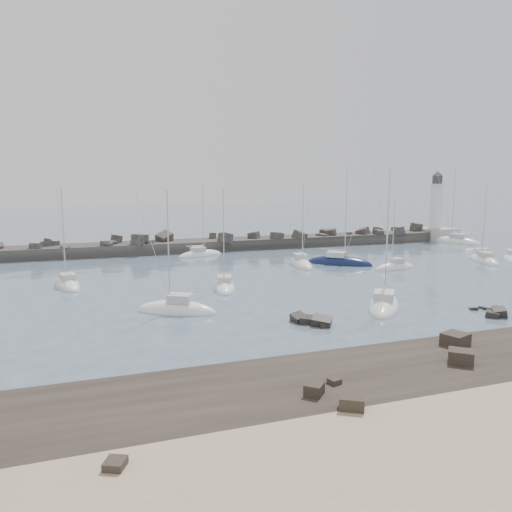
{
  "coord_description": "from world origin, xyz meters",
  "views": [
    {
      "loc": [
        -21.56,
        -46.62,
        12.52
      ],
      "look_at": [
        -1.13,
        12.0,
        2.79
      ],
      "focal_mm": 35.0,
      "sensor_mm": 36.0,
      "label": 1
    }
  ],
  "objects_px": {
    "sailboat_1": "(68,285)",
    "sailboat_6": "(301,265)",
    "sailboat_13": "(455,242)",
    "sailboat_9": "(395,268)",
    "sailboat_3": "(224,287)",
    "sailboat_10": "(484,261)",
    "lighthouse": "(435,224)",
    "sailboat_7": "(384,306)",
    "sailboat_12": "(481,258)",
    "sailboat_4": "(200,255)",
    "sailboat_8": "(339,263)",
    "sailboat_5": "(177,311)"
  },
  "relations": [
    {
      "from": "sailboat_7",
      "to": "sailboat_3",
      "type": "bearing_deg",
      "value": 132.48
    },
    {
      "from": "sailboat_7",
      "to": "sailboat_9",
      "type": "xyz_separation_m",
      "value": [
        13.34,
        17.48,
        -0.0
      ]
    },
    {
      "from": "sailboat_1",
      "to": "sailboat_6",
      "type": "bearing_deg",
      "value": 6.59
    },
    {
      "from": "sailboat_1",
      "to": "sailboat_12",
      "type": "bearing_deg",
      "value": 0.14
    },
    {
      "from": "sailboat_4",
      "to": "sailboat_7",
      "type": "distance_m",
      "value": 39.22
    },
    {
      "from": "sailboat_12",
      "to": "sailboat_5",
      "type": "bearing_deg",
      "value": -162.75
    },
    {
      "from": "sailboat_9",
      "to": "sailboat_7",
      "type": "bearing_deg",
      "value": -127.35
    },
    {
      "from": "lighthouse",
      "to": "sailboat_3",
      "type": "height_order",
      "value": "lighthouse"
    },
    {
      "from": "sailboat_12",
      "to": "sailboat_13",
      "type": "relative_size",
      "value": 0.74
    },
    {
      "from": "sailboat_10",
      "to": "sailboat_9",
      "type": "bearing_deg",
      "value": -177.74
    },
    {
      "from": "sailboat_5",
      "to": "sailboat_9",
      "type": "distance_m",
      "value": 35.14
    },
    {
      "from": "sailboat_4",
      "to": "sailboat_8",
      "type": "distance_m",
      "value": 22.74
    },
    {
      "from": "lighthouse",
      "to": "sailboat_13",
      "type": "relative_size",
      "value": 0.94
    },
    {
      "from": "sailboat_1",
      "to": "sailboat_8",
      "type": "relative_size",
      "value": 0.81
    },
    {
      "from": "sailboat_6",
      "to": "sailboat_13",
      "type": "bearing_deg",
      "value": 19.07
    },
    {
      "from": "sailboat_6",
      "to": "sailboat_9",
      "type": "xyz_separation_m",
      "value": [
        11.29,
        -6.69,
        -0.01
      ]
    },
    {
      "from": "sailboat_5",
      "to": "sailboat_12",
      "type": "distance_m",
      "value": 53.29
    },
    {
      "from": "sailboat_5",
      "to": "lighthouse",
      "type": "bearing_deg",
      "value": 32.85
    },
    {
      "from": "sailboat_3",
      "to": "sailboat_12",
      "type": "distance_m",
      "value": 44.4
    },
    {
      "from": "sailboat_5",
      "to": "sailboat_7",
      "type": "xyz_separation_m",
      "value": [
        19.46,
        -4.88,
        -0.02
      ]
    },
    {
      "from": "sailboat_3",
      "to": "sailboat_10",
      "type": "relative_size",
      "value": 1.0
    },
    {
      "from": "sailboat_13",
      "to": "sailboat_6",
      "type": "bearing_deg",
      "value": -160.93
    },
    {
      "from": "sailboat_1",
      "to": "sailboat_9",
      "type": "distance_m",
      "value": 42.88
    },
    {
      "from": "sailboat_6",
      "to": "sailboat_9",
      "type": "relative_size",
      "value": 1.21
    },
    {
      "from": "sailboat_1",
      "to": "sailboat_7",
      "type": "height_order",
      "value": "sailboat_7"
    },
    {
      "from": "sailboat_10",
      "to": "sailboat_12",
      "type": "height_order",
      "value": "sailboat_10"
    },
    {
      "from": "sailboat_3",
      "to": "sailboat_9",
      "type": "height_order",
      "value": "sailboat_3"
    },
    {
      "from": "sailboat_8",
      "to": "sailboat_13",
      "type": "relative_size",
      "value": 0.98
    },
    {
      "from": "lighthouse",
      "to": "sailboat_5",
      "type": "xyz_separation_m",
      "value": [
        -60.64,
        -39.16,
        -2.94
      ]
    },
    {
      "from": "sailboat_7",
      "to": "sailboat_5",
      "type": "bearing_deg",
      "value": 165.93
    },
    {
      "from": "sailboat_7",
      "to": "sailboat_13",
      "type": "xyz_separation_m",
      "value": [
        41.08,
        37.66,
        0.01
      ]
    },
    {
      "from": "sailboat_1",
      "to": "sailboat_6",
      "type": "xyz_separation_m",
      "value": [
        31.48,
        3.63,
        0.01
      ]
    },
    {
      "from": "sailboat_13",
      "to": "sailboat_8",
      "type": "bearing_deg",
      "value": -156.92
    },
    {
      "from": "sailboat_5",
      "to": "sailboat_9",
      "type": "xyz_separation_m",
      "value": [
        32.8,
        12.6,
        -0.02
      ]
    },
    {
      "from": "sailboat_1",
      "to": "sailboat_5",
      "type": "relative_size",
      "value": 1.0
    },
    {
      "from": "sailboat_9",
      "to": "lighthouse",
      "type": "bearing_deg",
      "value": 43.64
    },
    {
      "from": "sailboat_6",
      "to": "sailboat_7",
      "type": "relative_size",
      "value": 0.89
    },
    {
      "from": "sailboat_12",
      "to": "sailboat_13",
      "type": "distance_m",
      "value": 19.53
    },
    {
      "from": "sailboat_1",
      "to": "sailboat_7",
      "type": "relative_size",
      "value": 0.86
    },
    {
      "from": "sailboat_3",
      "to": "sailboat_9",
      "type": "xyz_separation_m",
      "value": [
        25.72,
        3.96,
        0.01
      ]
    },
    {
      "from": "sailboat_3",
      "to": "sailboat_6",
      "type": "bearing_deg",
      "value": 36.42
    },
    {
      "from": "sailboat_7",
      "to": "sailboat_10",
      "type": "bearing_deg",
      "value": 31.57
    },
    {
      "from": "sailboat_3",
      "to": "sailboat_6",
      "type": "relative_size",
      "value": 0.95
    },
    {
      "from": "sailboat_12",
      "to": "sailboat_10",
      "type": "bearing_deg",
      "value": -127.27
    },
    {
      "from": "sailboat_1",
      "to": "sailboat_5",
      "type": "height_order",
      "value": "sailboat_1"
    },
    {
      "from": "sailboat_7",
      "to": "sailboat_9",
      "type": "relative_size",
      "value": 1.36
    },
    {
      "from": "sailboat_10",
      "to": "sailboat_7",
      "type": "bearing_deg",
      "value": -148.43
    },
    {
      "from": "lighthouse",
      "to": "sailboat_7",
      "type": "height_order",
      "value": "lighthouse"
    },
    {
      "from": "sailboat_3",
      "to": "sailboat_6",
      "type": "height_order",
      "value": "sailboat_6"
    },
    {
      "from": "sailboat_6",
      "to": "sailboat_10",
      "type": "distance_m",
      "value": 28.09
    }
  ]
}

